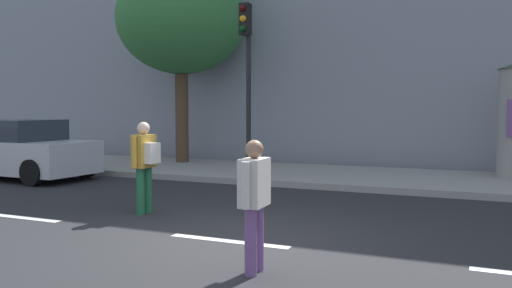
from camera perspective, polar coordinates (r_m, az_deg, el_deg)
name	(u,v)px	position (r m, az deg, el deg)	size (l,w,h in m)	color
ground_plane	(229,241)	(7.50, -2.94, -10.36)	(80.00, 80.00, 0.00)	#232326
sidewalk_curb	(352,177)	(13.99, 10.20, -3.49)	(36.00, 4.00, 0.15)	gray
lane_markings	(229,241)	(7.50, -2.94, -10.33)	(25.80, 0.16, 0.01)	silver
building_backdrop	(389,6)	(19.09, 14.10, 14.09)	(36.00, 5.00, 10.57)	gray
traffic_light	(247,61)	(12.99, -1.02, 8.85)	(0.24, 0.45, 4.20)	black
street_tree	(181,20)	(17.21, -8.04, 13.05)	(4.03, 4.03, 6.20)	#4C3826
pedestrian_in_light_jacket	(145,160)	(9.45, -11.82, -1.64)	(0.40, 0.59, 1.61)	#1E5938
pedestrian_tallest	(254,197)	(5.92, -0.18, -5.65)	(0.26, 0.60, 1.49)	#724C84
parked_car_silver	(18,150)	(15.36, -24.12, -0.61)	(4.19, 2.07, 1.55)	silver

